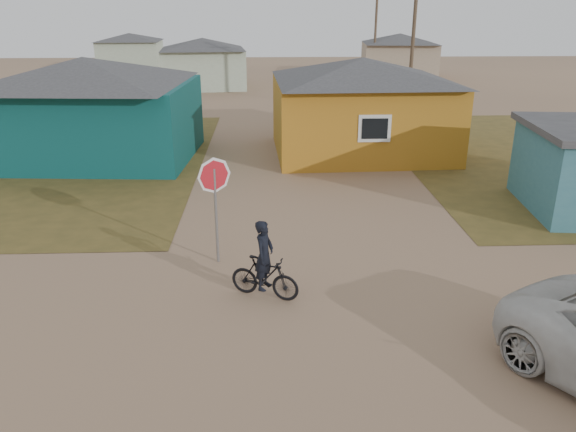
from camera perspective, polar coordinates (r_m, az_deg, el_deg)
The scene contains 10 objects.
ground at distance 10.96m, azimuth 5.95°, elevation -11.91°, with size 120.00×120.00×0.00m, color #957256.
house_teal at distance 24.00m, azimuth -19.64°, elevation 10.34°, with size 8.93×7.08×4.00m.
house_yellow at distance 23.79m, azimuth 7.47°, elevation 11.14°, with size 7.72×6.76×3.90m.
house_pale_west at distance 43.55m, azimuth -8.59°, elevation 15.18°, with size 7.04×6.15×3.60m.
house_beige_east at distance 50.61m, azimuth 11.20°, elevation 15.77°, with size 6.95×6.05×3.60m.
house_pale_north at distance 56.68m, azimuth -15.71°, elevation 15.80°, with size 6.28×5.81×3.40m.
utility_pole_near at distance 32.18m, azimuth 12.59°, elevation 17.13°, with size 1.40×0.20×8.00m.
utility_pole_far at distance 48.01m, azimuth 8.90°, elevation 18.39°, with size 1.40×0.20×8.00m.
stop_sign at distance 13.17m, azimuth -7.45°, elevation 2.96°, with size 0.85×0.19×2.62m.
cyclist at distance 11.90m, azimuth -2.40°, elevation -5.50°, with size 1.59×1.01×1.74m.
Camera 1 is at (-1.49, -9.13, 5.89)m, focal length 35.00 mm.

